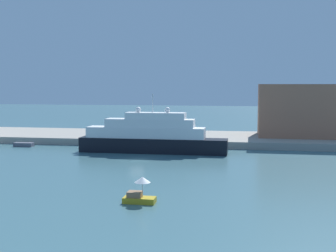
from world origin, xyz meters
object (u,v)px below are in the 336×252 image
at_px(large_yacht, 151,136).
at_px(small_motorboat, 139,193).
at_px(harbor_building, 306,110).
at_px(person_figure, 113,132).
at_px(work_barge, 24,145).
at_px(mooring_bollard, 153,137).
at_px(parked_car, 97,132).

distance_m(large_yacht, small_motorboat, 36.90).
xyz_separation_m(harbor_building, person_figure, (-43.03, -5.25, -5.06)).
height_order(work_barge, person_figure, person_figure).
bearing_deg(person_figure, harbor_building, 6.96).
xyz_separation_m(large_yacht, work_barge, (-28.10, 3.71, -2.69)).
height_order(person_figure, mooring_bollard, person_figure).
bearing_deg(mooring_bollard, person_figure, 148.38).
distance_m(small_motorboat, person_figure, 54.77).
bearing_deg(large_yacht, mooring_bollard, 99.67).
distance_m(parked_car, person_figure, 3.58).
distance_m(small_motorboat, parked_car, 55.77).
bearing_deg(harbor_building, small_motorboat, -113.14).
bearing_deg(parked_car, mooring_bollard, -23.64).
bearing_deg(small_motorboat, work_barge, 130.98).
distance_m(work_barge, person_figure, 19.69).
distance_m(large_yacht, mooring_bollard, 8.78).
bearing_deg(small_motorboat, harbor_building, 66.86).
height_order(large_yacht, small_motorboat, large_yacht).
height_order(harbor_building, parked_car, harbor_building).
bearing_deg(work_barge, harbor_building, 15.84).
height_order(large_yacht, parked_car, large_yacht).
bearing_deg(harbor_building, person_figure, -173.04).
distance_m(work_barge, harbor_building, 61.65).
xyz_separation_m(small_motorboat, parked_car, (-22.37, 51.08, 1.00)).
bearing_deg(large_yacht, harbor_building, 33.52).
bearing_deg(mooring_bollard, harbor_building, 20.16).
height_order(work_barge, harbor_building, harbor_building).
bearing_deg(parked_car, small_motorboat, -66.35).
height_order(harbor_building, person_figure, harbor_building).
relative_size(large_yacht, mooring_bollard, 31.71).
bearing_deg(harbor_building, work_barge, -164.16).
bearing_deg(person_figure, mooring_bollard, -31.62).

